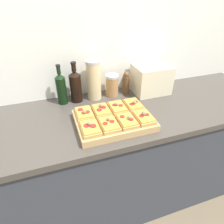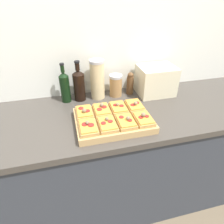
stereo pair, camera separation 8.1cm
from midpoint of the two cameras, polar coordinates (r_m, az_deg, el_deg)
The scene contains 17 objects.
wall_back at distance 1.46m, azimuth -5.85°, elevation 19.01°, with size 6.00×0.06×2.50m.
kitchen_counter at distance 1.57m, azimuth -2.04°, elevation -14.32°, with size 2.63×0.67×0.88m.
cutting_board at distance 1.20m, azimuth 2.30°, elevation -2.46°, with size 0.45×0.32×0.04m, color tan.
pizza_slice_back_left at distance 1.21m, azimuth -5.98°, elevation -0.11°, with size 0.10×0.14×0.05m.
pizza_slice_back_midleft at distance 1.23m, azimuth -1.05°, elevation 0.59°, with size 0.10×0.14×0.05m.
pizza_slice_back_midright at distance 1.25m, azimuth 3.71°, elevation 1.19°, with size 0.10×0.14×0.05m.
pizza_slice_back_right at distance 1.28m, azimuth 8.29°, elevation 1.79°, with size 0.10×0.14×0.05m.
pizza_slice_front_left at distance 1.09m, azimuth -4.71°, elevation -4.37°, with size 0.10×0.14×0.05m.
pizza_slice_front_midleft at distance 1.10m, azimuth 0.77°, elevation -3.57°, with size 0.10×0.14×0.05m.
pizza_slice_front_midright at distance 1.13m, azimuth 6.04°, elevation -2.77°, with size 0.10×0.14×0.05m.
pizza_slice_front_right at distance 1.17m, azimuth 10.98°, elevation -1.96°, with size 0.10×0.14×0.05m.
olive_oil_bottle at distance 1.41m, azimuth -11.73°, elevation 7.13°, with size 0.07×0.07×0.28m.
wine_bottle at distance 1.42m, azimuth -7.78°, elevation 7.75°, with size 0.08×0.08×0.29m.
grain_jar_tall at distance 1.43m, azimuth -2.56°, elevation 9.24°, with size 0.10×0.10×0.28m.
grain_jar_short at distance 1.48m, azimuth 2.67°, elevation 7.61°, with size 0.10×0.10×0.16m.
pepper_mill at distance 1.51m, azimuth 6.75°, elevation 8.07°, with size 0.05×0.05×0.17m.
toaster_oven at distance 1.54m, azimuth 13.90°, elevation 8.78°, with size 0.29×0.21×0.21m.
Camera 2 is at (-0.17, -0.74, 1.60)m, focal length 32.00 mm.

